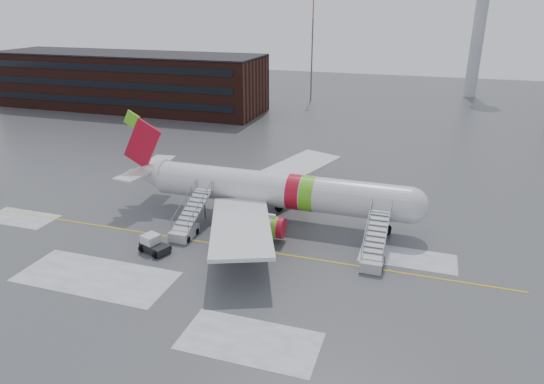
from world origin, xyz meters
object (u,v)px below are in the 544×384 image
(airstair_fwd, at_px, (374,252))
(airstair_aft, at_px, (187,225))
(airliner, at_px, (269,190))
(pushback_tug, at_px, (153,245))

(airstair_fwd, distance_m, airstair_aft, 19.18)
(airliner, distance_m, pushback_tug, 13.95)
(airstair_aft, bearing_deg, airliner, 43.68)
(airstair_fwd, xyz_separation_m, airstair_aft, (-19.18, 0.00, 0.00))
(airstair_aft, distance_m, pushback_tug, 4.62)
(airstair_fwd, distance_m, pushback_tug, 21.05)
(airstair_fwd, height_order, airstair_aft, same)
(airstair_fwd, relative_size, pushback_tug, 2.35)
(airliner, bearing_deg, pushback_tug, -127.04)
(airstair_fwd, relative_size, airstair_aft, 1.00)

